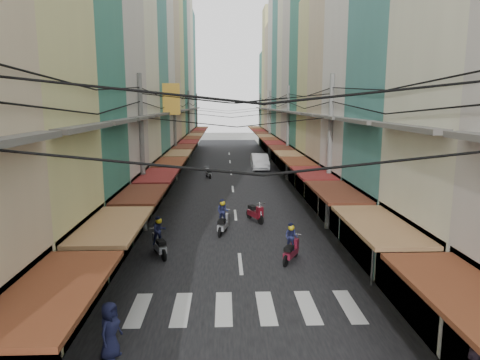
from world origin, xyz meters
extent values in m
plane|color=slate|center=(0.00, 0.00, 0.00)|extent=(160.00, 160.00, 0.00)
cube|color=black|center=(0.00, 20.00, 0.01)|extent=(10.00, 80.00, 0.02)
cube|color=slate|center=(-6.50, 20.00, 0.03)|extent=(3.00, 80.00, 0.06)
cube|color=slate|center=(6.50, 20.00, 0.03)|extent=(3.00, 80.00, 0.06)
cube|color=silver|center=(-3.50, -6.00, 0.03)|extent=(0.55, 2.40, 0.01)
cube|color=silver|center=(-2.10, -6.00, 0.03)|extent=(0.55, 2.40, 0.01)
cube|color=silver|center=(-0.70, -6.00, 0.03)|extent=(0.55, 2.40, 0.01)
cube|color=silver|center=(0.70, -6.00, 0.03)|extent=(0.55, 2.40, 0.01)
cube|color=silver|center=(2.10, -6.00, 0.03)|extent=(0.55, 2.40, 0.01)
cube|color=silver|center=(3.50, -6.00, 0.03)|extent=(0.55, 2.40, 0.01)
cube|color=brown|center=(-4.10, -10.98, 3.00)|extent=(1.80, 4.34, 0.12)
cube|color=#595651|center=(-4.75, -10.98, 6.00)|extent=(0.50, 4.24, 0.15)
cube|color=black|center=(-5.60, -6.27, 1.60)|extent=(1.20, 4.52, 3.20)
cube|color=olive|center=(-4.10, -6.27, 3.00)|extent=(1.80, 4.33, 0.12)
cube|color=#595651|center=(-4.75, -6.27, 6.00)|extent=(0.50, 4.23, 0.15)
cube|color=#397E6B|center=(-8.00, -1.76, 9.62)|extent=(6.00, 4.30, 19.25)
cube|color=black|center=(-5.60, -1.76, 1.60)|extent=(1.20, 4.13, 3.20)
cube|color=#582819|center=(-4.10, -1.76, 3.00)|extent=(1.80, 3.96, 0.12)
cube|color=#595651|center=(-4.75, -1.76, 6.00)|extent=(0.50, 3.87, 0.15)
cube|color=beige|center=(-8.00, 2.96, 10.47)|extent=(6.00, 5.14, 20.93)
cube|color=black|center=(-5.60, 2.96, 1.60)|extent=(1.20, 4.94, 3.20)
cube|color=maroon|center=(-4.10, 2.96, 3.00)|extent=(1.80, 4.73, 0.12)
cube|color=#595651|center=(-4.75, 2.96, 6.00)|extent=(0.50, 4.63, 0.15)
cube|color=beige|center=(-8.00, 8.00, 8.72)|extent=(6.00, 4.95, 17.43)
cube|color=black|center=(-5.60, 8.00, 1.60)|extent=(1.20, 4.75, 3.20)
cube|color=brown|center=(-4.10, 8.00, 3.00)|extent=(1.80, 4.56, 0.12)
cube|color=#595651|center=(-4.75, 8.00, 6.00)|extent=(0.50, 4.46, 0.15)
cube|color=teal|center=(-8.00, 12.98, 8.16)|extent=(6.00, 4.99, 16.32)
cube|color=black|center=(-5.60, 12.98, 1.60)|extent=(1.20, 4.80, 3.20)
cube|color=olive|center=(-4.10, 12.98, 3.00)|extent=(1.80, 4.60, 0.12)
cube|color=#595651|center=(-4.75, 12.98, 6.00)|extent=(0.50, 4.50, 0.15)
cube|color=silver|center=(-8.00, 17.80, 11.44)|extent=(6.00, 4.65, 22.87)
cube|color=black|center=(-5.60, 17.80, 1.60)|extent=(1.20, 4.46, 3.20)
cube|color=#582819|center=(-4.10, 17.80, 3.00)|extent=(1.80, 4.27, 0.12)
cube|color=#595651|center=(-4.75, 17.80, 6.00)|extent=(0.50, 4.18, 0.15)
cube|color=#CEB491|center=(-8.00, 22.57, 10.29)|extent=(6.00, 4.89, 20.58)
cube|color=black|center=(-5.60, 22.57, 1.60)|extent=(1.20, 4.70, 3.20)
cube|color=maroon|center=(-4.10, 22.57, 3.00)|extent=(1.80, 4.50, 0.12)
cube|color=#595651|center=(-4.75, 22.57, 6.00)|extent=(0.50, 4.40, 0.15)
cube|color=#D2CA83|center=(-8.00, 27.27, 9.22)|extent=(6.00, 4.52, 18.44)
cube|color=black|center=(-5.60, 27.27, 1.60)|extent=(1.20, 4.34, 3.20)
cube|color=brown|center=(-4.10, 27.27, 3.00)|extent=(1.80, 4.16, 0.12)
cube|color=#595651|center=(-4.75, 27.27, 6.00)|extent=(0.50, 4.07, 0.15)
cube|color=#397E6B|center=(-8.00, 32.13, 10.31)|extent=(6.00, 5.20, 20.63)
cube|color=black|center=(-5.60, 32.13, 1.60)|extent=(1.20, 4.99, 3.20)
cube|color=olive|center=(-4.10, 32.13, 3.00)|extent=(1.80, 4.78, 0.12)
cube|color=#595651|center=(-4.75, 32.13, 6.00)|extent=(0.50, 4.68, 0.15)
cube|color=beige|center=(-8.00, 37.20, 11.85)|extent=(6.00, 4.94, 23.70)
cube|color=black|center=(-5.60, 37.20, 1.60)|extent=(1.20, 4.74, 3.20)
cube|color=#582819|center=(-4.10, 37.20, 3.00)|extent=(1.80, 4.55, 0.12)
cube|color=#595651|center=(-4.75, 37.20, 6.00)|extent=(0.50, 4.45, 0.15)
cube|color=beige|center=(-8.00, 42.14, 10.56)|extent=(6.00, 4.96, 21.12)
cube|color=black|center=(-5.60, 42.14, 1.60)|extent=(1.20, 4.76, 3.20)
cube|color=maroon|center=(-4.10, 42.14, 3.00)|extent=(1.80, 4.56, 0.12)
cube|color=#595651|center=(-4.75, 42.14, 6.00)|extent=(0.50, 4.46, 0.15)
cube|color=teal|center=(-8.00, 47.14, 9.95)|extent=(6.00, 5.04, 19.90)
cube|color=black|center=(-5.60, 47.14, 1.60)|extent=(1.20, 4.84, 3.20)
cube|color=brown|center=(-4.10, 47.14, 3.00)|extent=(1.80, 4.64, 0.12)
cube|color=#595651|center=(-4.75, 47.14, 6.00)|extent=(0.50, 4.54, 0.15)
cube|color=#533C13|center=(-4.40, 12.00, 7.00)|extent=(1.20, 0.40, 2.20)
cube|color=brown|center=(4.10, -11.40, 3.00)|extent=(1.80, 4.35, 0.12)
cube|color=black|center=(5.60, -6.55, 1.60)|extent=(1.20, 4.78, 3.20)
cube|color=olive|center=(4.10, -6.55, 3.00)|extent=(1.80, 4.58, 0.12)
cube|color=#595651|center=(4.75, -6.55, 6.00)|extent=(0.50, 4.48, 0.15)
cube|color=teal|center=(8.00, -1.55, 7.54)|extent=(6.00, 5.03, 15.08)
cube|color=black|center=(5.60, -1.55, 1.60)|extent=(1.20, 4.83, 3.20)
cube|color=#582819|center=(4.10, -1.55, 3.00)|extent=(1.80, 4.63, 0.12)
cube|color=#595651|center=(4.75, -1.55, 6.00)|extent=(0.50, 4.53, 0.15)
cube|color=silver|center=(8.00, 3.36, 10.83)|extent=(6.00, 4.79, 21.66)
cube|color=black|center=(5.60, 3.36, 1.60)|extent=(1.20, 4.60, 3.20)
cube|color=maroon|center=(4.10, 3.36, 3.00)|extent=(1.80, 4.41, 0.12)
cube|color=#595651|center=(4.75, 3.36, 6.00)|extent=(0.50, 4.31, 0.15)
cube|color=#CEB491|center=(8.00, 8.02, 10.37)|extent=(6.00, 4.52, 20.74)
cube|color=black|center=(5.60, 8.02, 1.60)|extent=(1.20, 4.34, 3.20)
cube|color=brown|center=(4.10, 8.02, 3.00)|extent=(1.80, 4.16, 0.12)
cube|color=#595651|center=(4.75, 8.02, 6.00)|extent=(0.50, 4.07, 0.15)
cube|color=#D2CA83|center=(8.00, 12.34, 7.06)|extent=(6.00, 4.12, 14.13)
cube|color=black|center=(5.60, 12.34, 1.60)|extent=(1.20, 3.96, 3.20)
cube|color=olive|center=(4.10, 12.34, 3.00)|extent=(1.80, 3.79, 0.12)
cube|color=#595651|center=(4.75, 12.34, 6.00)|extent=(0.50, 3.71, 0.15)
cube|color=#397E6B|center=(8.00, 16.61, 8.84)|extent=(6.00, 4.40, 17.68)
cube|color=black|center=(5.60, 16.61, 1.60)|extent=(1.20, 4.23, 3.20)
cube|color=#582819|center=(4.10, 16.61, 3.00)|extent=(1.80, 4.05, 0.12)
cube|color=#595651|center=(4.75, 16.61, 6.00)|extent=(0.50, 3.96, 0.15)
cube|color=beige|center=(8.00, 21.13, 11.30)|extent=(6.00, 4.64, 22.59)
cube|color=black|center=(5.60, 21.13, 1.60)|extent=(1.20, 4.45, 3.20)
cube|color=maroon|center=(4.10, 21.13, 3.00)|extent=(1.80, 4.26, 0.12)
cube|color=#595651|center=(4.75, 21.13, 6.00)|extent=(0.50, 4.17, 0.15)
cube|color=beige|center=(8.00, 25.45, 10.63)|extent=(6.00, 4.00, 21.25)
cube|color=black|center=(5.60, 25.45, 1.60)|extent=(1.20, 3.84, 3.20)
cube|color=brown|center=(4.10, 25.45, 3.00)|extent=(1.80, 3.68, 0.12)
cube|color=#595651|center=(4.75, 25.45, 6.00)|extent=(0.50, 3.60, 0.15)
cube|color=teal|center=(8.00, 29.95, 11.16)|extent=(6.00, 5.01, 22.33)
cube|color=black|center=(5.60, 29.95, 1.60)|extent=(1.20, 4.81, 3.20)
cube|color=olive|center=(4.10, 29.95, 3.00)|extent=(1.80, 4.61, 0.12)
cube|color=#595651|center=(4.75, 29.95, 6.00)|extent=(0.50, 4.51, 0.15)
cube|color=silver|center=(8.00, 34.96, 9.86)|extent=(6.00, 5.00, 19.71)
cube|color=black|center=(5.60, 34.96, 1.60)|extent=(1.20, 4.80, 3.20)
cube|color=#582819|center=(4.10, 34.96, 3.00)|extent=(1.80, 4.60, 0.12)
cube|color=#595651|center=(4.75, 34.96, 6.00)|extent=(0.50, 4.50, 0.15)
cube|color=#CEB491|center=(8.00, 39.61, 8.43)|extent=(6.00, 4.32, 16.86)
cube|color=black|center=(5.60, 39.61, 1.60)|extent=(1.20, 4.15, 3.20)
cube|color=maroon|center=(4.10, 39.61, 3.00)|extent=(1.80, 3.97, 0.12)
cube|color=#595651|center=(4.75, 39.61, 6.00)|extent=(0.50, 3.89, 0.15)
cube|color=#D2CA83|center=(8.00, 43.94, 9.98)|extent=(6.00, 4.33, 19.96)
cube|color=black|center=(5.60, 43.94, 1.60)|extent=(1.20, 4.16, 3.20)
cube|color=brown|center=(4.10, 43.94, 3.00)|extent=(1.80, 3.99, 0.12)
cube|color=#595651|center=(4.75, 43.94, 6.00)|extent=(0.50, 3.90, 0.15)
cube|color=#397E6B|center=(8.00, 48.54, 7.17)|extent=(6.00, 4.88, 14.34)
cube|color=black|center=(5.60, 48.54, 1.60)|extent=(1.20, 4.68, 3.20)
cube|color=olive|center=(4.10, 48.54, 3.00)|extent=(1.80, 4.49, 0.12)
cube|color=#595651|center=(4.75, 48.54, 6.00)|extent=(0.50, 4.39, 0.15)
cylinder|color=slate|center=(-4.90, 3.00, 4.10)|extent=(0.26, 0.26, 8.20)
cylinder|color=slate|center=(4.90, 3.00, 4.10)|extent=(0.26, 0.26, 8.20)
cylinder|color=slate|center=(-4.90, 18.00, 4.10)|extent=(0.26, 0.26, 8.20)
cylinder|color=slate|center=(4.90, 18.00, 4.10)|extent=(0.26, 0.26, 8.20)
cylinder|color=slate|center=(-4.90, 33.00, 4.10)|extent=(0.26, 0.26, 8.20)
cylinder|color=slate|center=(4.90, 33.00, 4.10)|extent=(0.26, 0.26, 8.20)
cylinder|color=slate|center=(-4.90, 48.00, 4.10)|extent=(0.26, 0.26, 8.20)
cylinder|color=slate|center=(4.90, 48.00, 4.10)|extent=(0.26, 0.26, 8.20)
imported|color=silver|center=(3.01, 24.33, 0.00)|extent=(5.58, 2.19, 1.97)
imported|color=black|center=(6.75, 0.67, 0.00)|extent=(1.65, 1.02, 1.07)
cylinder|color=black|center=(-3.55, -0.30, 0.26)|extent=(0.10, 0.53, 0.53)
cylinder|color=black|center=(-3.55, -1.61, 0.26)|extent=(0.10, 0.53, 0.53)
cube|color=#94959C|center=(-3.55, -0.95, 0.42)|extent=(0.34, 1.16, 0.28)
cube|color=black|center=(-3.55, -1.20, 0.73)|extent=(0.32, 0.56, 0.18)
cube|color=#94959C|center=(-3.55, -0.40, 0.66)|extent=(0.30, 0.28, 0.56)
imported|color=#1F224A|center=(-3.55, -0.95, 0.56)|extent=(0.53, 0.38, 1.34)
sphere|color=gold|center=(-3.55, -0.95, 1.57)|extent=(0.28, 0.28, 0.28)
cylinder|color=black|center=(2.16, -1.23, 0.25)|extent=(0.09, 0.49, 0.49)
cylinder|color=black|center=(2.16, -2.46, 0.25)|extent=(0.09, 0.49, 0.49)
cube|color=maroon|center=(2.16, -1.84, 0.40)|extent=(0.32, 1.09, 0.26)
cube|color=black|center=(2.16, -2.08, 0.68)|extent=(0.30, 0.52, 0.17)
cube|color=maroon|center=(2.16, -1.32, 0.61)|extent=(0.28, 0.26, 0.52)
imported|color=#1F224A|center=(2.16, -1.84, 0.52)|extent=(0.50, 0.35, 1.25)
sphere|color=gold|center=(2.16, -1.84, 1.47)|extent=(0.26, 0.26, 0.26)
cylinder|color=black|center=(-0.76, 2.97, 0.26)|extent=(0.10, 0.52, 0.52)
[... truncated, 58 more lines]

